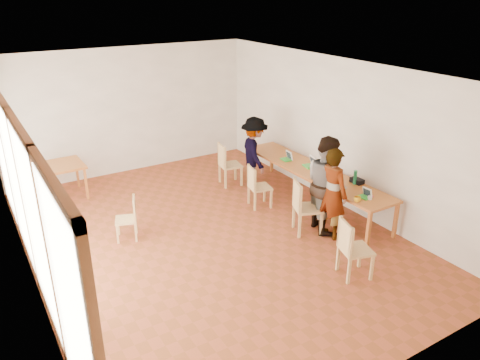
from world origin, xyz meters
name	(u,v)px	position (x,y,z in m)	size (l,w,h in m)	color
ground	(210,236)	(0.00, 0.00, 0.00)	(8.00, 8.00, 0.00)	#994325
wall_back	(130,111)	(0.00, 4.00, 1.50)	(6.00, 0.10, 3.00)	white
wall_front	(386,271)	(0.00, -4.00, 1.50)	(6.00, 0.10, 3.00)	white
wall_right	(338,133)	(3.00, 0.00, 1.50)	(0.10, 8.00, 3.00)	white
window_wall	(23,197)	(-2.96, 0.00, 1.50)	(0.10, 8.00, 3.00)	white
ceiling	(205,70)	(0.00, 0.00, 3.02)	(6.00, 8.00, 0.04)	white
communal_table	(313,172)	(2.50, 0.13, 0.70)	(0.80, 4.00, 0.75)	#AB5726
side_table	(61,168)	(-1.87, 3.20, 0.67)	(0.90, 0.90, 0.75)	#AB5726
chair_near	(351,243)	(1.26, -2.28, 0.60)	(0.57, 0.57, 0.52)	#E1B870
chair_mid	(303,202)	(1.53, -0.76, 0.62)	(0.62, 0.62, 0.54)	#E1B870
chair_far	(256,182)	(1.40, 0.60, 0.55)	(0.49, 0.49, 0.48)	#E1B870
chair_empty	(226,160)	(1.47, 1.93, 0.60)	(0.52, 0.52, 0.52)	#E1B870
chair_spare	(130,214)	(-1.24, 0.68, 0.49)	(0.48, 0.48, 0.43)	#E1B870
person_near	(332,193)	(1.90, -1.13, 0.85)	(0.62, 0.41, 1.70)	gray
person_mid	(326,184)	(2.00, -0.84, 0.91)	(0.88, 0.69, 1.81)	gray
person_far	(254,153)	(1.94, 1.49, 0.82)	(1.06, 0.61, 1.64)	gray
laptop_near	(366,195)	(2.44, -1.41, 0.80)	(0.20, 0.23, 0.18)	green
laptop_mid	(311,164)	(2.60, 0.31, 0.81)	(0.28, 0.30, 0.23)	green
laptop_far	(288,157)	(2.43, 0.90, 0.80)	(0.22, 0.25, 0.20)	green
yellow_mug	(357,199)	(2.18, -1.46, 0.80)	(0.12, 0.12, 0.10)	orange
green_bottle	(355,177)	(2.71, -0.86, 0.89)	(0.07, 0.07, 0.28)	#197B45
clear_glass	(323,178)	(2.34, -0.39, 0.80)	(0.07, 0.07, 0.09)	silver
condiment_cup	(370,198)	(2.44, -1.51, 0.78)	(0.08, 0.08, 0.06)	white
pink_phone	(371,196)	(2.56, -1.42, 0.76)	(0.05, 0.10, 0.01)	#BF324B
black_pouch	(357,181)	(2.79, -0.84, 0.80)	(0.16, 0.26, 0.09)	black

